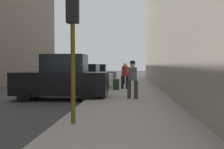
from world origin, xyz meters
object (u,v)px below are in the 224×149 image
at_px(parked_black_suv, 62,79).
at_px(parked_silver_sedan, 83,77).
at_px(rolling_suitcase, 116,84).
at_px(traffic_light, 73,27).
at_px(pedestrian_in_tan_coat, 126,72).
at_px(parked_gray_coupe, 94,74).
at_px(pedestrian_in_red_jacket, 125,74).
at_px(fire_hydrant, 106,84).
at_px(pedestrian_with_beanie, 133,78).

xyz_separation_m(parked_black_suv, parked_silver_sedan, (0.00, 5.36, -0.18)).
bearing_deg(rolling_suitcase, traffic_light, -93.82).
relative_size(pedestrian_in_tan_coat, rolling_suitcase, 1.64).
distance_m(parked_black_suv, rolling_suitcase, 4.46).
height_order(traffic_light, pedestrian_in_tan_coat, traffic_light).
height_order(parked_silver_sedan, parked_gray_coupe, same).
xyz_separation_m(traffic_light, pedestrian_in_red_jacket, (1.16, 9.89, -1.65)).
distance_m(parked_black_suv, parked_silver_sedan, 5.36).
xyz_separation_m(parked_gray_coupe, pedestrian_in_tan_coat, (3.01, -2.94, 0.26)).
bearing_deg(traffic_light, pedestrian_in_tan_coat, 85.18).
distance_m(parked_gray_coupe, pedestrian_in_tan_coat, 4.22).
bearing_deg(pedestrian_in_red_jacket, rolling_suitcase, -128.53).
height_order(fire_hydrant, traffic_light, traffic_light).
height_order(parked_gray_coupe, fire_hydrant, parked_gray_coupe).
relative_size(fire_hydrant, rolling_suitcase, 0.68).
relative_size(parked_gray_coupe, fire_hydrant, 6.04).
relative_size(fire_hydrant, pedestrian_with_beanie, 0.40).
bearing_deg(pedestrian_in_red_jacket, traffic_light, -96.71).
bearing_deg(parked_gray_coupe, traffic_light, -83.65).
bearing_deg(fire_hydrant, parked_black_suv, -113.61).
xyz_separation_m(parked_silver_sedan, pedestrian_in_red_jacket, (3.02, -1.00, 0.26)).
xyz_separation_m(pedestrian_in_red_jacket, pedestrian_with_beanie, (0.48, -4.81, 0.03)).
distance_m(parked_silver_sedan, traffic_light, 11.21).
relative_size(parked_silver_sedan, rolling_suitcase, 4.11).
bearing_deg(traffic_light, rolling_suitcase, 86.18).
bearing_deg(parked_gray_coupe, pedestrian_in_tan_coat, -44.32).
bearing_deg(pedestrian_in_tan_coat, traffic_light, -94.82).
xyz_separation_m(parked_black_suv, pedestrian_in_red_jacket, (3.02, 4.36, 0.07)).
distance_m(parked_black_suv, pedestrian_in_tan_coat, 8.72).
height_order(parked_black_suv, fire_hydrant, parked_black_suv).
height_order(parked_black_suv, pedestrian_in_tan_coat, parked_black_suv).
bearing_deg(rolling_suitcase, pedestrian_in_red_jacket, 51.47).
height_order(parked_silver_sedan, fire_hydrant, parked_silver_sedan).
distance_m(pedestrian_with_beanie, rolling_suitcase, 4.30).
bearing_deg(pedestrian_in_tan_coat, parked_gray_coupe, 135.68).
bearing_deg(fire_hydrant, parked_silver_sedan, 145.59).
relative_size(parked_gray_coupe, pedestrian_in_tan_coat, 2.49).
distance_m(parked_black_suv, traffic_light, 6.08).
xyz_separation_m(traffic_light, rolling_suitcase, (0.61, 9.20, -2.27)).
bearing_deg(fire_hydrant, rolling_suitcase, -34.40).
distance_m(parked_gray_coupe, pedestrian_with_beanie, 12.10).
bearing_deg(parked_silver_sedan, traffic_light, -80.34).
distance_m(traffic_light, rolling_suitcase, 9.49).
distance_m(parked_silver_sedan, pedestrian_in_red_jacket, 3.19).
bearing_deg(fire_hydrant, traffic_light, -89.70).
xyz_separation_m(parked_silver_sedan, traffic_light, (1.85, -10.89, 1.91)).
height_order(traffic_light, rolling_suitcase, traffic_light).
xyz_separation_m(parked_silver_sedan, fire_hydrant, (1.80, -1.24, -0.35)).
height_order(parked_gray_coupe, traffic_light, traffic_light).
distance_m(parked_black_suv, pedestrian_in_red_jacket, 5.30).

